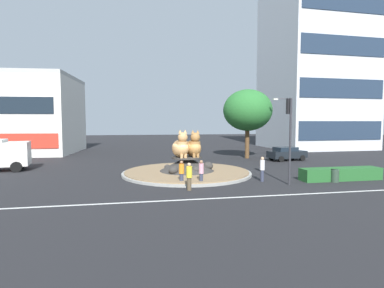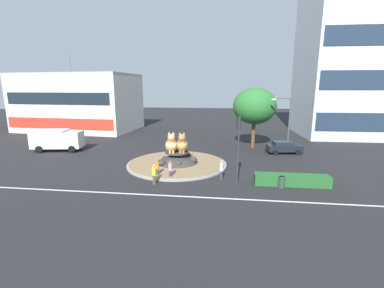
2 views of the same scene
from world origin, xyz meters
name	(u,v)px [view 1 (image 1 of 2)]	position (x,y,z in m)	size (l,w,h in m)	color
ground_plane	(187,174)	(0.00, 0.00, 0.00)	(160.00, 160.00, 0.00)	black
lane_centreline	(212,198)	(0.00, -8.23, 0.00)	(112.00, 0.20, 0.01)	silver
roundabout_island	(187,168)	(0.01, 0.00, 0.46)	(10.55, 10.55, 1.41)	gray
cat_statue_calico	(181,147)	(-0.53, -0.22, 2.24)	(1.66, 2.36, 2.26)	tan
cat_statue_tabby	(194,147)	(0.58, 0.01, 2.22)	(1.46, 2.36, 2.22)	#9E703D
traffic_light_mast	(290,125)	(6.08, -5.51, 4.04)	(0.34, 0.46, 5.86)	#2D2D33
office_tower	(315,56)	(25.29, 21.62, 15.23)	(14.87, 13.89, 30.46)	silver
clipped_hedge_strip	(341,174)	(10.68, -4.74, 0.45)	(6.13, 1.20, 0.90)	#235B28
broadleaf_tree_behind_island	(248,110)	(8.89, 9.41, 5.65)	(5.70, 5.70, 8.09)	brown
streetlight_arm	(289,124)	(12.49, 6.33, 4.07)	(2.38, 0.49, 6.92)	#4C4C51
pedestrian_yellow_shirt	(189,176)	(-0.89, -5.96, 0.92)	(0.37, 0.37, 1.74)	brown
pedestrian_pink_shirt	(201,172)	(0.21, -4.51, 0.90)	(0.33, 0.33, 1.69)	#33384C
pedestrian_white_shirt	(262,168)	(4.77, -4.17, 0.96)	(0.33, 0.33, 1.78)	#33384C
pedestrian_orange_shirt	(182,172)	(-1.09, -4.13, 0.86)	(0.36, 0.36, 1.64)	#33384C
sedan_on_far_lane	(287,153)	(12.42, 6.54, 0.81)	(4.42, 2.45, 1.51)	black
litter_bin	(335,176)	(9.73, -5.37, 0.45)	(0.56, 0.56, 0.90)	#2D4233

